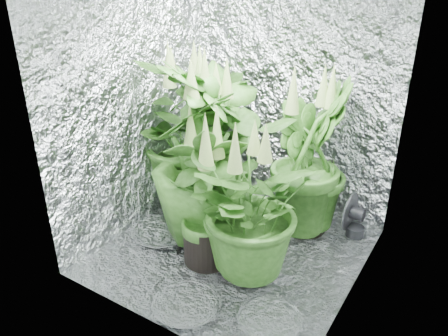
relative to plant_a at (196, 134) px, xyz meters
name	(u,v)px	position (x,y,z in m)	size (l,w,h in m)	color
ground	(234,250)	(0.56, -0.38, -0.62)	(1.60, 1.60, 0.00)	silver
walls	(235,110)	(0.56, -0.38, 0.38)	(1.62, 1.62, 2.00)	silver
plant_a	(196,134)	(0.00, 0.00, 0.00)	(1.29, 1.29, 1.29)	black
plant_b	(221,149)	(0.26, -0.07, -0.04)	(0.84, 0.84, 1.24)	black
plant_c	(311,160)	(0.86, 0.14, -0.06)	(0.68, 0.68, 1.19)	black
plant_d	(202,158)	(0.28, -0.34, 0.00)	(0.96, 0.96, 1.32)	black
plant_e	(245,206)	(0.73, -0.54, -0.14)	(1.00, 1.00, 1.02)	black
plant_f	(206,198)	(0.47, -0.56, -0.15)	(0.69, 0.69, 1.04)	black
circulation_fan	(353,218)	(1.18, 0.25, -0.48)	(0.14, 0.29, 0.33)	black
plant_label	(212,226)	(0.53, -0.59, -0.32)	(0.05, 0.01, 0.09)	white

